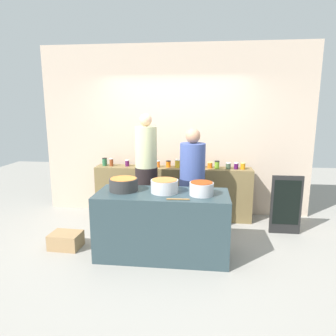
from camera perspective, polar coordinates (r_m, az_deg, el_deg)
ground at (r=4.50m, az=-0.52°, el=-14.13°), size 12.00×12.00×0.00m
storefront_wall at (r=5.51m, az=1.30°, el=6.89°), size 4.80×0.12×3.00m
display_shelf at (r=5.36m, az=0.91°, el=-4.64°), size 2.70×0.36×0.91m
prep_table at (r=4.05m, az=-1.05°, el=-10.52°), size 1.70×0.70×0.86m
preserve_jar_0 at (r=5.50m, az=-11.78°, el=1.15°), size 0.09×0.09×0.14m
preserve_jar_1 at (r=5.45m, az=-10.55°, el=1.08°), size 0.07×0.07×0.14m
preserve_jar_2 at (r=5.39m, az=-7.65°, el=0.93°), size 0.07×0.07×0.11m
preserve_jar_3 at (r=5.40m, az=-5.36°, el=1.06°), size 0.07×0.07×0.12m
preserve_jar_4 at (r=5.26m, az=-1.89°, el=0.80°), size 0.07×0.07×0.12m
preserve_jar_5 at (r=5.26m, az=0.07°, el=0.78°), size 0.08×0.08×0.11m
preserve_jar_6 at (r=5.23m, az=1.78°, el=0.85°), size 0.09×0.09×0.14m
preserve_jar_7 at (r=5.25m, az=3.08°, el=0.91°), size 0.07×0.07×0.14m
preserve_jar_8 at (r=5.22m, az=4.54°, el=0.62°), size 0.08×0.08×0.11m
preserve_jar_9 at (r=5.24m, az=6.34°, el=0.80°), size 0.08×0.08×0.14m
preserve_jar_10 at (r=5.23m, az=7.86°, el=0.55°), size 0.09×0.09×0.10m
preserve_jar_11 at (r=5.20m, az=9.15°, el=0.61°), size 0.08×0.08×0.13m
preserve_jar_12 at (r=5.22m, az=11.21°, el=0.42°), size 0.09×0.09×0.11m
preserve_jar_13 at (r=5.22m, az=12.65°, el=0.40°), size 0.08×0.08×0.11m
preserve_jar_14 at (r=5.24m, az=13.84°, el=0.37°), size 0.08×0.08×0.11m
cooking_pot_left at (r=4.04m, az=-8.32°, el=-3.08°), size 0.37×0.37×0.17m
cooking_pot_center at (r=3.92m, az=-0.65°, el=-3.40°), size 0.36×0.36×0.17m
cooking_pot_right at (r=3.83m, az=6.29°, el=-3.87°), size 0.30×0.30×0.17m
wooden_spoon at (r=3.63m, az=1.88°, el=-5.86°), size 0.27×0.04×0.02m
cook_with_tongs at (r=4.75m, az=-4.05°, el=-1.98°), size 0.35×0.35×1.84m
cook_in_cap at (r=4.67m, az=4.54°, el=-3.64°), size 0.40×0.40×1.62m
bread_crate at (r=4.60m, az=-18.58°, el=-12.72°), size 0.43×0.33×0.22m
chalkboard_sign at (r=5.03m, az=21.24°, el=-6.43°), size 0.46×0.05×0.92m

